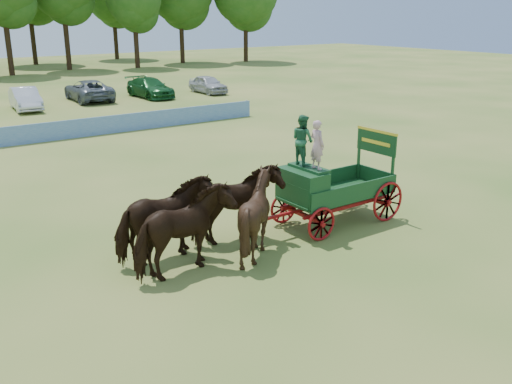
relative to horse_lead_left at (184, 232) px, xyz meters
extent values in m
plane|color=olive|center=(3.42, 1.03, -1.21)|extent=(160.00, 160.00, 0.00)
imported|color=black|center=(0.00, 0.00, 0.00)|extent=(3.04, 1.76, 2.42)
imported|color=black|center=(0.00, 1.10, 0.00)|extent=(2.94, 1.48, 2.42)
imported|color=black|center=(2.40, 0.00, 0.00)|extent=(2.24, 2.00, 2.43)
imported|color=black|center=(2.40, 1.10, 0.00)|extent=(2.99, 1.60, 2.42)
cube|color=#A51011|center=(4.60, 0.55, -0.61)|extent=(0.12, 2.00, 0.12)
cube|color=#A51011|center=(7.60, 0.55, -0.61)|extent=(0.12, 2.00, 0.12)
cube|color=#A51011|center=(6.10, 0.00, -0.49)|extent=(3.80, 0.10, 0.12)
cube|color=#A51011|center=(6.10, 1.10, -0.49)|extent=(3.80, 0.10, 0.12)
cube|color=#A51011|center=(3.70, 0.55, -0.46)|extent=(2.80, 0.09, 0.09)
cube|color=#18481E|center=(6.10, 0.55, -0.21)|extent=(3.80, 1.80, 0.10)
cube|color=#18481E|center=(6.10, -0.33, 0.09)|extent=(3.80, 0.06, 0.55)
cube|color=#18481E|center=(6.10, 1.43, 0.09)|extent=(3.80, 0.06, 0.55)
cube|color=#18481E|center=(7.98, 0.55, 0.09)|extent=(0.06, 1.80, 0.55)
cube|color=#18481E|center=(4.60, 0.55, 0.34)|extent=(0.85, 1.70, 1.05)
cube|color=#18481E|center=(4.85, 0.55, 0.91)|extent=(0.55, 1.50, 0.08)
cube|color=#18481E|center=(4.22, 0.55, 0.14)|extent=(0.10, 1.60, 0.65)
cube|color=#18481E|center=(4.40, 0.55, -0.16)|extent=(0.55, 1.60, 0.06)
cube|color=#18481E|center=(7.90, -0.25, 0.74)|extent=(0.08, 0.08, 1.80)
cube|color=#18481E|center=(7.90, 1.35, 0.74)|extent=(0.08, 0.08, 1.80)
cube|color=#18481E|center=(7.90, 0.55, 1.34)|extent=(0.07, 1.75, 0.75)
cube|color=gold|center=(7.90, 0.55, 1.74)|extent=(0.08, 1.80, 0.09)
cube|color=gold|center=(7.86, 0.55, 1.34)|extent=(0.02, 1.30, 0.12)
torus|color=#A51011|center=(4.60, -0.40, -0.66)|extent=(1.09, 0.09, 1.09)
torus|color=#A51011|center=(4.60, 1.50, -0.66)|extent=(1.09, 0.09, 1.09)
torus|color=#A51011|center=(7.60, -0.40, -0.51)|extent=(1.39, 0.09, 1.39)
torus|color=#A51011|center=(7.60, 1.50, -0.51)|extent=(1.39, 0.09, 1.39)
imported|color=#C697A1|center=(4.85, 0.20, 1.72)|extent=(0.37, 0.56, 1.54)
imported|color=#24623D|center=(4.85, 0.90, 1.75)|extent=(0.61, 0.78, 1.61)
cube|color=#1E5BA2|center=(2.42, 19.03, -0.69)|extent=(26.00, 0.08, 1.05)
imported|color=silver|center=(3.69, 30.46, -0.41)|extent=(2.15, 5.01, 1.60)
imported|color=slate|center=(8.98, 32.15, -0.39)|extent=(3.06, 6.06, 1.64)
imported|color=#144C1E|center=(13.74, 30.95, -0.42)|extent=(2.44, 5.55, 1.59)
imported|color=#B2B2B7|center=(18.96, 30.36, -0.45)|extent=(1.87, 4.50, 1.52)
cylinder|color=#382314|center=(8.61, 55.32, 1.46)|extent=(0.60, 0.60, 5.34)
cylinder|color=#382314|center=(15.84, 57.78, 1.58)|extent=(0.60, 0.60, 5.59)
cylinder|color=#382314|center=(23.61, 55.27, 1.08)|extent=(0.60, 0.60, 4.58)
cylinder|color=#382314|center=(31.53, 58.07, 1.43)|extent=(0.60, 0.60, 5.29)
cylinder|color=#382314|center=(39.79, 54.78, 1.30)|extent=(0.60, 0.60, 5.02)
cylinder|color=#382314|center=(14.45, 67.29, 1.70)|extent=(0.60, 0.60, 5.82)
cylinder|color=#382314|center=(26.72, 69.39, 1.35)|extent=(0.60, 0.60, 5.13)
camera|label=1|loc=(-6.70, -12.70, 5.69)|focal=40.00mm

